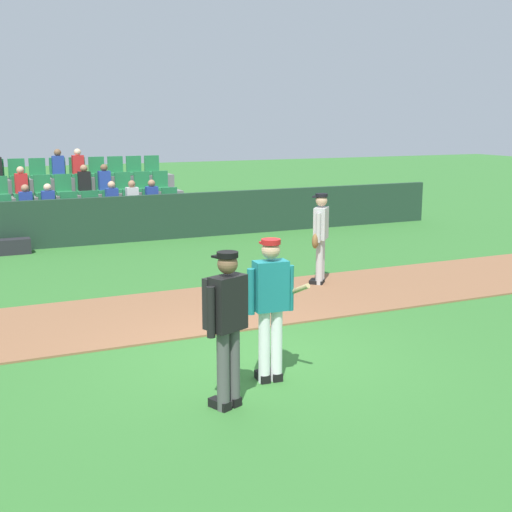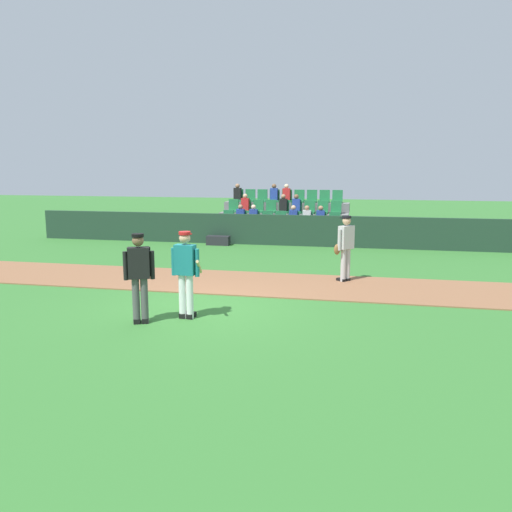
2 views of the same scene
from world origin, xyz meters
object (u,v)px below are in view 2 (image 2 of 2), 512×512
(batter_teal_jersey, at_px, (186,271))
(umpire_home_plate, at_px, (139,273))
(equipment_bag, at_px, (218,240))
(runner_grey_jersey, at_px, (345,246))

(batter_teal_jersey, distance_m, umpire_home_plate, 0.91)
(umpire_home_plate, bearing_deg, batter_teal_jersey, 32.57)
(umpire_home_plate, height_order, equipment_bag, umpire_home_plate)
(batter_teal_jersey, relative_size, runner_grey_jersey, 1.00)
(runner_grey_jersey, bearing_deg, batter_teal_jersey, -126.53)
(runner_grey_jersey, bearing_deg, umpire_home_plate, -129.72)
(runner_grey_jersey, relative_size, equipment_bag, 1.96)
(batter_teal_jersey, distance_m, runner_grey_jersey, 4.98)
(batter_teal_jersey, relative_size, equipment_bag, 1.96)
(batter_teal_jersey, bearing_deg, equipment_bag, 102.57)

